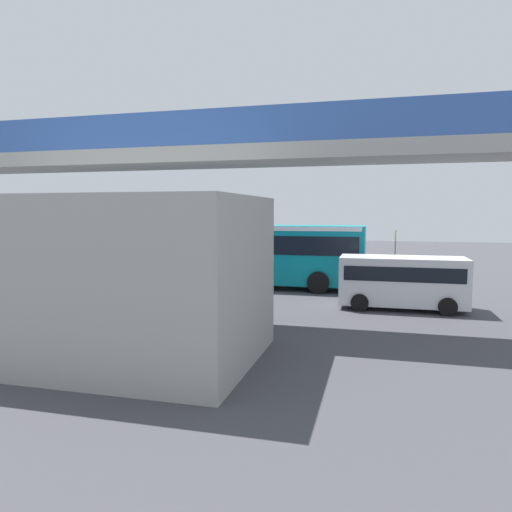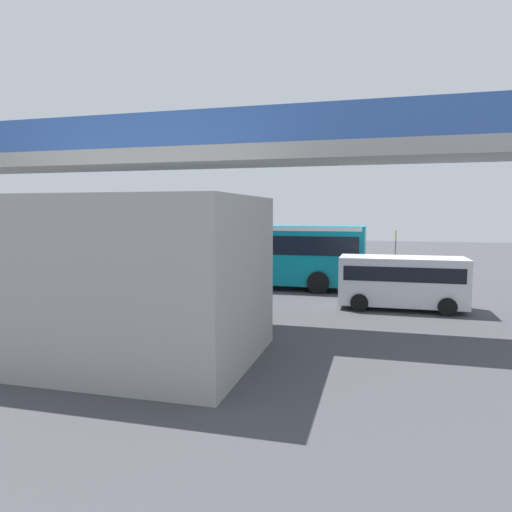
% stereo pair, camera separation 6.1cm
% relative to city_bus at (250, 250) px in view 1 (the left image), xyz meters
% --- Properties ---
extents(ground, '(80.00, 80.00, 0.00)m').
position_rel_city_bus_xyz_m(ground, '(0.06, -1.36, -1.88)').
color(ground, '#424247').
extents(city_bus, '(11.54, 2.85, 3.15)m').
position_rel_city_bus_xyz_m(city_bus, '(0.00, 0.00, 0.00)').
color(city_bus, '#0C8493').
rests_on(city_bus, ground).
extents(parked_van, '(4.80, 2.17, 2.05)m').
position_rel_city_bus_xyz_m(parked_van, '(-7.30, 3.85, -0.70)').
color(parked_van, silver).
rests_on(parked_van, ground).
extents(bicycle_red, '(1.77, 0.44, 0.96)m').
position_rel_city_bus_xyz_m(bicycle_red, '(8.19, 2.98, -1.51)').
color(bicycle_red, black).
rests_on(bicycle_red, ground).
extents(pedestrian, '(0.38, 0.38, 1.79)m').
position_rel_city_bus_xyz_m(pedestrian, '(1.67, -4.99, -1.00)').
color(pedestrian, '#2D2D38').
rests_on(pedestrian, ground).
extents(traffic_sign, '(0.08, 0.60, 2.80)m').
position_rel_city_bus_xyz_m(traffic_sign, '(-7.31, -4.59, 0.01)').
color(traffic_sign, slate).
rests_on(traffic_sign, ground).
extents(lane_dash_leftmost, '(2.00, 0.20, 0.01)m').
position_rel_city_bus_xyz_m(lane_dash_leftmost, '(-3.94, -3.92, -1.88)').
color(lane_dash_leftmost, silver).
rests_on(lane_dash_leftmost, ground).
extents(lane_dash_left, '(2.00, 0.20, 0.01)m').
position_rel_city_bus_xyz_m(lane_dash_left, '(0.06, -3.92, -1.88)').
color(lane_dash_left, silver).
rests_on(lane_dash_left, ground).
extents(lane_dash_centre, '(2.00, 0.20, 0.01)m').
position_rel_city_bus_xyz_m(lane_dash_centre, '(4.06, -3.92, -1.88)').
color(lane_dash_centre, silver).
rests_on(lane_dash_centre, ground).
extents(pedestrian_overpass, '(29.04, 2.60, 7.00)m').
position_rel_city_bus_xyz_m(pedestrian_overpass, '(0.06, 7.75, 3.35)').
color(pedestrian_overpass, '#9E9E99').
rests_on(pedestrian_overpass, ground).
extents(station_building, '(9.00, 5.04, 4.20)m').
position_rel_city_bus_xyz_m(station_building, '(1.12, 12.14, 0.22)').
color(station_building, '#9E9E99').
rests_on(station_building, ground).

